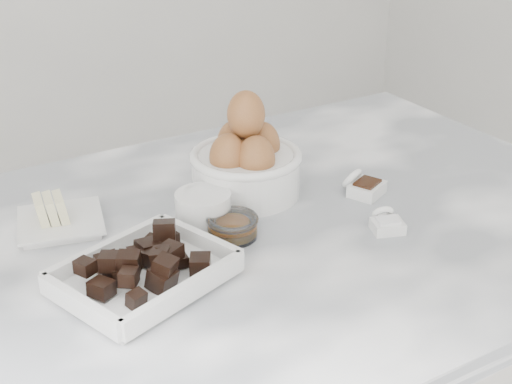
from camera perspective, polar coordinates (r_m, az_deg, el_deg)
marble_slab at (r=1.11m, az=-0.09°, el=-3.60°), size 1.20×0.80×0.04m
chocolate_dish at (r=0.96m, az=-8.92°, el=-6.07°), size 0.26×0.23×0.06m
butter_plate at (r=1.13m, az=-15.49°, el=-1.97°), size 0.15×0.15×0.05m
sugar_ramekin at (r=1.10m, az=-4.24°, el=-1.23°), size 0.09×0.09×0.05m
egg_bowl at (r=1.18m, az=-0.82°, el=2.47°), size 0.19×0.19×0.18m
honey_bowl at (r=1.06m, az=-1.85°, el=-2.92°), size 0.07×0.07×0.03m
zest_bowl at (r=1.06m, az=-1.89°, el=-2.72°), size 0.08×0.08×0.03m
vanilla_spoon at (r=1.21m, az=8.56°, el=0.49°), size 0.07×0.08×0.04m
salt_spoon at (r=1.10m, az=10.39°, el=-2.41°), size 0.06×0.07×0.04m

